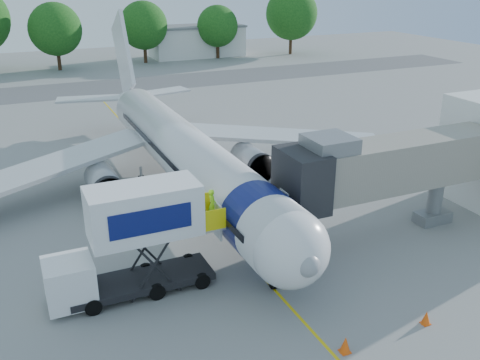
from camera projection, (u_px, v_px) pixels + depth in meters
name	position (u px, v px, depth m)	size (l,w,h in m)	color
ground	(205.00, 213.00, 34.60)	(160.00, 160.00, 0.00)	gray
guidance_line	(205.00, 213.00, 34.59)	(0.15, 70.00, 0.01)	yellow
taxiway_strip	(92.00, 88.00, 70.15)	(120.00, 10.00, 0.01)	#59595B
aircraft	(183.00, 152.00, 36.99)	(34.17, 37.73, 11.35)	silver
jet_bridge	(380.00, 167.00, 30.11)	(13.90, 3.20, 6.60)	gray
catering_hiloader	(132.00, 242.00, 25.25)	(8.50, 2.44, 5.50)	black
safety_cone_a	(426.00, 318.00, 23.79)	(0.41, 0.41, 0.66)	#FF540D
safety_cone_b	(345.00, 345.00, 22.03)	(0.47, 0.47, 0.74)	#FF540D
outbuilding_right	(197.00, 41.00, 94.49)	(16.40, 7.40, 5.30)	silver
tree_d	(55.00, 29.00, 80.40)	(7.90, 7.90, 10.07)	#382314
tree_e	(143.00, 25.00, 86.75)	(7.75, 7.75, 9.88)	#382314
tree_f	(217.00, 26.00, 91.30)	(7.00, 7.00, 8.93)	#382314
tree_g	(292.00, 14.00, 95.02)	(9.15, 9.15, 11.67)	#382314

